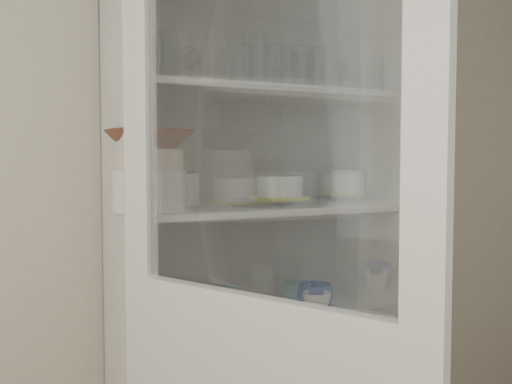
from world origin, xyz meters
name	(u,v)px	position (x,y,z in m)	size (l,w,h in m)	color
wall_back	(182,192)	(0.00, 1.50, 1.30)	(3.60, 0.02, 2.60)	#BFB59B
pantry_cabinet	(249,290)	(0.20, 1.34, 0.94)	(1.00, 0.45, 2.10)	silver
tumbler_0	(152,56)	(-0.21, 1.13, 1.73)	(0.07, 0.07, 0.13)	silver
tumbler_1	(169,56)	(-0.15, 1.14, 1.74)	(0.07, 0.07, 0.15)	silver
tumbler_2	(274,65)	(0.19, 1.12, 1.73)	(0.07, 0.07, 0.13)	silver
tumbler_3	(306,71)	(0.34, 1.17, 1.73)	(0.06, 0.06, 0.13)	silver
tumbler_4	(316,69)	(0.38, 1.16, 1.73)	(0.07, 0.07, 0.14)	silver
tumbler_5	(302,68)	(0.32, 1.16, 1.73)	(0.07, 0.07, 0.15)	silver
tumbler_6	(375,75)	(0.61, 1.14, 1.73)	(0.06, 0.06, 0.13)	silver
tumbler_7	(141,64)	(-0.21, 1.26, 1.73)	(0.06, 0.06, 0.13)	silver
tumbler_8	(164,61)	(-0.14, 1.24, 1.74)	(0.08, 0.08, 0.15)	silver
tumbler_9	(242,67)	(0.14, 1.25, 1.74)	(0.08, 0.08, 0.15)	silver
goblet_0	(189,67)	(-0.01, 1.37, 1.75)	(0.08, 0.08, 0.17)	silver
goblet_1	(193,70)	(0.01, 1.38, 1.74)	(0.07, 0.07, 0.15)	silver
goblet_2	(290,72)	(0.39, 1.38, 1.76)	(0.08, 0.08, 0.19)	silver
goblet_3	(340,79)	(0.61, 1.36, 1.74)	(0.07, 0.07, 0.16)	silver
plate_stack_front	(150,191)	(-0.20, 1.20, 1.32)	(0.23, 0.23, 0.13)	white
plate_stack_back	(171,189)	(-0.07, 1.40, 1.32)	(0.20, 0.20, 0.11)	white
cream_bowl	(149,160)	(-0.20, 1.20, 1.42)	(0.21, 0.21, 0.07)	beige
terracotta_bowl	(149,139)	(-0.20, 1.20, 1.48)	(0.25, 0.25, 0.06)	#602B1C
glass_platter	(279,202)	(0.27, 1.23, 1.27)	(0.34, 0.34, 0.02)	silver
yellow_trivet	(279,198)	(0.27, 1.23, 1.29)	(0.15, 0.15, 0.01)	yellow
white_ramekin	(279,186)	(0.27, 1.23, 1.33)	(0.17, 0.17, 0.07)	white
grey_bowl_stack	(348,185)	(0.61, 1.30, 1.32)	(0.13, 0.13, 0.12)	silver
mug_blue	(315,298)	(0.42, 1.23, 0.91)	(0.13, 0.13, 0.10)	#1D37A4
mug_teal	(297,296)	(0.38, 1.29, 0.91)	(0.11, 0.11, 0.10)	#287772
mug_white	(317,305)	(0.38, 1.15, 0.91)	(0.10, 0.10, 0.09)	white
teal_jar	(227,302)	(0.11, 1.33, 0.91)	(0.08, 0.08, 0.10)	#287772
measuring_cups	(242,320)	(0.10, 1.19, 0.88)	(0.10, 0.10, 0.04)	silver
white_canister	(177,305)	(-0.08, 1.32, 0.92)	(0.10, 0.10, 0.12)	white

